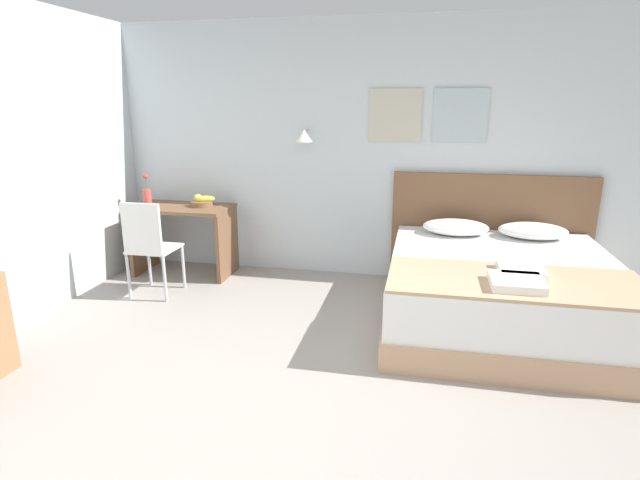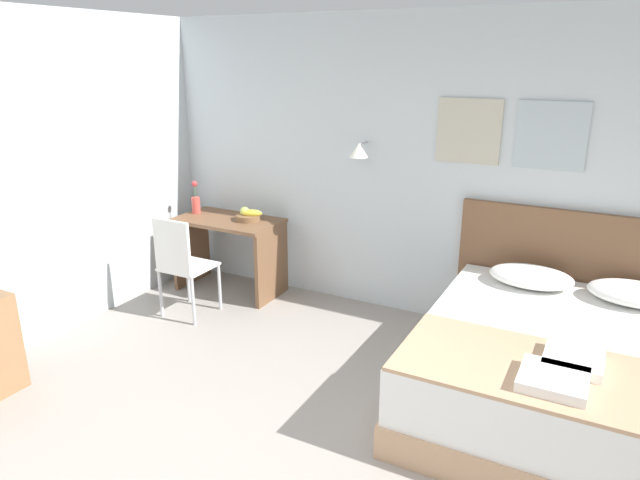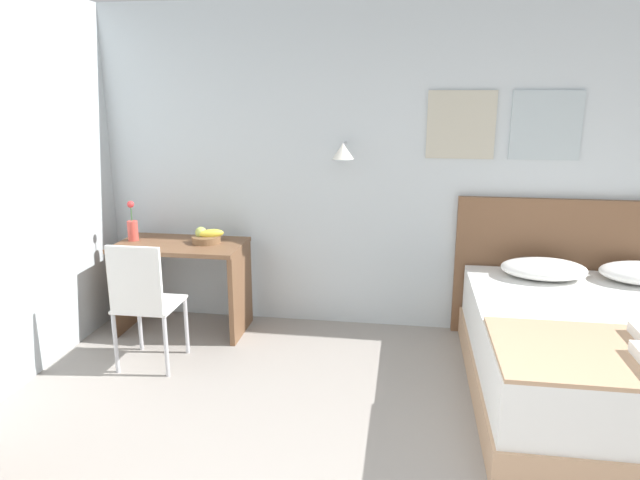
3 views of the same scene
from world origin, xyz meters
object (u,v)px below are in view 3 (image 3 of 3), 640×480
object	(u,v)px
desk_chair	(143,297)
fruit_bowl	(206,237)
headboard	(581,270)
flower_vase	(133,227)
pillow_left	(544,269)
bed	(622,361)
desk	(182,271)

from	to	relation	value
desk_chair	fruit_bowl	world-z (taller)	desk_chair
headboard	flower_vase	xyz separation A→B (m)	(-3.62, -0.30, 0.29)
headboard	fruit_bowl	world-z (taller)	headboard
pillow_left	desk_chair	world-z (taller)	desk_chair
desk_chair	flower_vase	world-z (taller)	flower_vase
bed	fruit_bowl	xyz separation A→B (m)	(-3.00, 0.75, 0.51)
pillow_left	fruit_bowl	distance (m)	2.65
fruit_bowl	flower_vase	distance (m)	0.63
bed	flower_vase	bearing A→B (deg)	168.62
headboard	pillow_left	size ratio (longest dim) A/B	3.14
desk_chair	bed	bearing A→B (deg)	0.32
headboard	desk_chair	bearing A→B (deg)	-161.88
pillow_left	flower_vase	world-z (taller)	flower_vase
headboard	desk	size ratio (longest dim) A/B	1.90
bed	headboard	bearing A→B (deg)	90.00
headboard	flower_vase	bearing A→B (deg)	-175.25
flower_vase	desk	bearing A→B (deg)	-3.76
bed	pillow_left	distance (m)	0.90
headboard	flower_vase	distance (m)	3.65
pillow_left	desk	world-z (taller)	desk
desk_chair	flower_vase	bearing A→B (deg)	119.29
headboard	fruit_bowl	size ratio (longest dim) A/B	7.35
desk	headboard	bearing A→B (deg)	5.84
pillow_left	desk	size ratio (longest dim) A/B	0.61
pillow_left	flower_vase	bearing A→B (deg)	-179.89
fruit_bowl	desk	bearing A→B (deg)	-165.97
headboard	pillow_left	world-z (taller)	headboard
headboard	pillow_left	xyz separation A→B (m)	(-0.35, -0.29, 0.09)
desk	flower_vase	distance (m)	0.55
pillow_left	desk_chair	size ratio (longest dim) A/B	0.66
headboard	desk_chair	size ratio (longest dim) A/B	2.08
fruit_bowl	flower_vase	bearing A→B (deg)	-177.74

